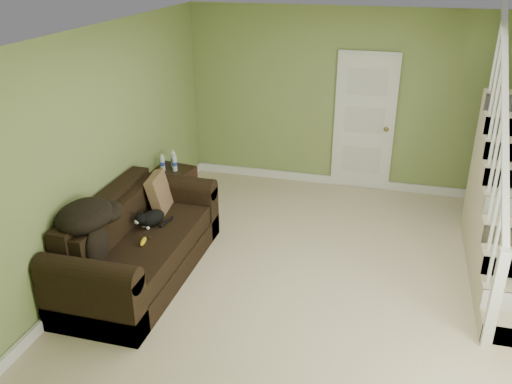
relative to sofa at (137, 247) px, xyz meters
The scene contains 14 objects.
floor 2.08m from the sofa, 10.16° to the left, with size 5.00×5.50×0.01m, color tan.
ceiling 3.05m from the sofa, 10.16° to the left, with size 5.00×5.50×0.01m, color white.
wall_back 3.83m from the sofa, 57.01° to the left, with size 5.00×0.04×2.60m, color #7C924F.
wall_front 3.27m from the sofa, 49.78° to the right, with size 5.00×0.04×2.60m, color #7C924F.
wall_left 1.13m from the sofa, 143.00° to the left, with size 0.04×5.50×2.60m, color #7C924F.
baseboard_back 3.70m from the sofa, 56.76° to the left, with size 5.00×0.04×0.12m, color white.
baseboard_left 0.64m from the sofa, 141.21° to the left, with size 0.04×5.50×0.12m, color white.
door 3.79m from the sofa, 55.35° to the left, with size 0.86×0.12×2.02m.
sofa is the anchor object (origin of this frame).
side_table 1.57m from the sofa, 99.42° to the left, with size 0.59×0.59×0.85m.
cat 0.34m from the sofa, 71.69° to the left, with size 0.30×0.49×0.23m.
banana 0.27m from the sofa, 42.87° to the right, with size 0.05×0.18×0.05m, color yellow.
throw_pillow 0.76m from the sofa, 91.56° to the left, with size 0.11×0.44×0.44m, color #43301B.
throw_blanket 0.81m from the sofa, 116.09° to the right, with size 0.50×0.66×0.27m, color black.
Camera 1 is at (0.55, -4.95, 3.30)m, focal length 38.00 mm.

